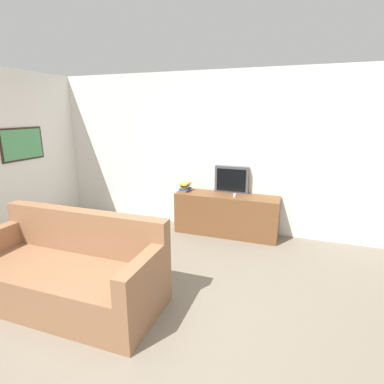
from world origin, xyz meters
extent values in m
plane|color=#756B5B|center=(0.00, 0.00, 0.00)|extent=(14.00, 14.00, 0.00)
cube|color=white|center=(0.00, 3.03, 1.30)|extent=(9.00, 0.06, 2.60)
cube|color=#332319|center=(-2.99, 1.82, 1.46)|extent=(0.02, 0.78, 0.52)
cube|color=#4C995B|center=(-2.98, 1.82, 1.46)|extent=(0.01, 0.72, 0.46)
cube|color=brown|center=(0.15, 2.76, 0.33)|extent=(1.66, 0.44, 0.67)
cube|color=#4C4C51|center=(0.18, 2.94, 0.89)|extent=(0.55, 0.08, 0.44)
cube|color=black|center=(0.18, 2.89, 0.89)|extent=(0.47, 0.01, 0.36)
cube|color=#8C6042|center=(-0.98, 0.37, 0.22)|extent=(2.03, 0.89, 0.43)
cube|color=#8C6042|center=(-0.98, 0.72, 0.67)|extent=(2.03, 0.18, 0.48)
cube|color=#8C6042|center=(-0.03, 0.38, 0.35)|extent=(0.15, 0.87, 0.70)
cube|color=#995623|center=(-0.58, 2.77, 0.68)|extent=(0.16, 0.21, 0.02)
cube|color=#23478E|center=(-0.57, 2.77, 0.71)|extent=(0.15, 0.19, 0.03)
cube|color=#995623|center=(-0.57, 2.77, 0.73)|extent=(0.11, 0.17, 0.02)
cube|color=gold|center=(-0.57, 2.78, 0.75)|extent=(0.12, 0.15, 0.02)
cube|color=#23478E|center=(-0.57, 2.78, 0.77)|extent=(0.13, 0.16, 0.03)
cube|color=gold|center=(-0.57, 2.76, 0.80)|extent=(0.16, 0.23, 0.03)
cube|color=#B7B7B7|center=(0.28, 2.73, 0.68)|extent=(0.07, 0.19, 0.02)
camera|label=1|loc=(1.21, -1.79, 1.95)|focal=28.00mm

